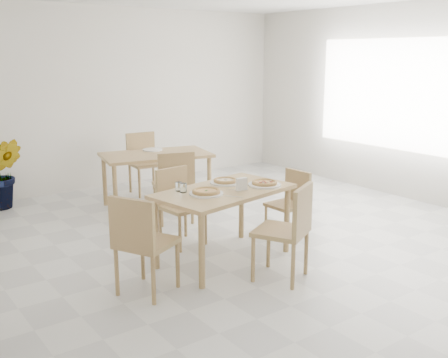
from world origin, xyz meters
TOP-DOWN VIEW (x-y plane):
  - room at (2.98, 0.30)m, footprint 7.28×7.00m
  - main_table at (-0.60, -0.14)m, footprint 1.51×1.02m
  - chair_south at (-0.40, -0.90)m, footprint 0.61×0.61m
  - chair_north at (-0.70, 0.58)m, footprint 0.46×0.46m
  - chair_west at (-1.66, -0.38)m, footprint 0.60×0.60m
  - chair_east at (0.45, -0.03)m, footprint 0.40×0.40m
  - plate_margherita at (-0.85, -0.20)m, footprint 0.33×0.33m
  - plate_mushroom at (-0.44, 0.05)m, footprint 0.32×0.32m
  - plate_pepperoni at (-0.16, -0.26)m, footprint 0.34×0.34m
  - pizza_margherita at (-0.85, -0.20)m, footprint 0.28×0.28m
  - pizza_mushroom at (-0.44, 0.05)m, footprint 0.32×0.32m
  - pizza_pepperoni at (-0.16, -0.26)m, footprint 0.33×0.33m
  - tumbler_a at (-0.98, 0.00)m, footprint 0.07×0.07m
  - tumbler_b at (-0.99, 0.08)m, footprint 0.07×0.07m
  - napkin_holder at (-0.50, -0.30)m, footprint 0.12×0.07m
  - fork_a at (-0.53, -0.24)m, footprint 0.11×0.17m
  - fork_b at (-0.69, -0.43)m, footprint 0.11×0.15m
  - second_table at (-0.20, 1.99)m, footprint 1.58×1.11m
  - chair_back_s at (-0.37, 1.21)m, footprint 0.57×0.57m
  - chair_back_n at (0.02, 2.77)m, footprint 0.49×0.49m
  - plate_empty at (-0.11, 2.23)m, footprint 0.28×0.28m
  - potted_plant at (-1.93, 3.15)m, footprint 0.62×0.55m

SIDE VIEW (x-z plane):
  - chair_east at x=0.45m, z-range 0.06..0.84m
  - potted_plant at x=-1.93m, z-range 0.00..0.97m
  - chair_north at x=-0.70m, z-range 0.07..0.91m
  - chair_west at x=-1.66m, z-range 0.07..0.98m
  - chair_back_n at x=0.02m, z-range 0.07..0.99m
  - chair_south at x=-0.40m, z-range 0.07..0.99m
  - chair_back_s at x=-0.37m, z-range 0.07..0.99m
  - main_table at x=-0.60m, z-range 0.28..1.03m
  - second_table at x=-0.20m, z-range 0.29..1.04m
  - fork_a at x=-0.53m, z-range 0.75..0.76m
  - fork_b at x=-0.69m, z-range 0.75..0.76m
  - plate_margherita at x=-0.85m, z-range 0.75..0.77m
  - plate_mushroom at x=-0.44m, z-range 0.75..0.77m
  - plate_pepperoni at x=-0.16m, z-range 0.75..0.77m
  - plate_empty at x=-0.11m, z-range 0.75..0.77m
  - pizza_margherita at x=-0.85m, z-range 0.76..0.80m
  - pizza_mushroom at x=-0.44m, z-range 0.76..0.80m
  - pizza_pepperoni at x=-0.16m, z-range 0.77..0.80m
  - tumbler_b at x=-0.99m, z-range 0.75..0.84m
  - tumbler_a at x=-0.98m, z-range 0.75..0.84m
  - napkin_holder at x=-0.50m, z-range 0.75..0.88m
  - room at x=2.98m, z-range -2.00..5.00m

